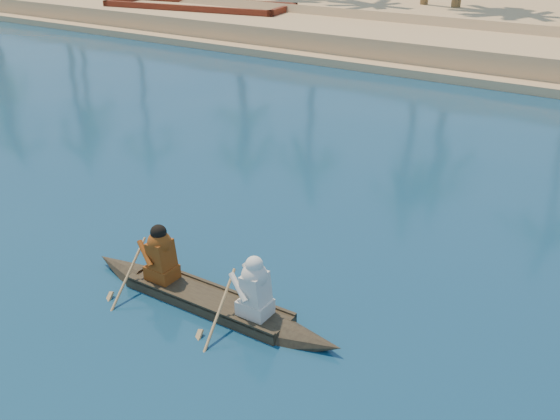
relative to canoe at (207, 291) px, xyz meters
The scene contains 4 objects.
sandy_embankment 44.10m from the canoe, 100.45° to the left, with size 150.00×51.00×1.50m.
shrub_cluster 29.11m from the canoe, 105.96° to the left, with size 100.00×6.00×2.40m, color #193814, non-canonical shape.
canoe is the anchor object (origin of this frame).
barge_mid 30.85m from the canoe, 130.42° to the left, with size 12.09×5.83×1.93m.
Camera 1 is at (14.42, -3.73, 6.46)m, focal length 40.00 mm.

